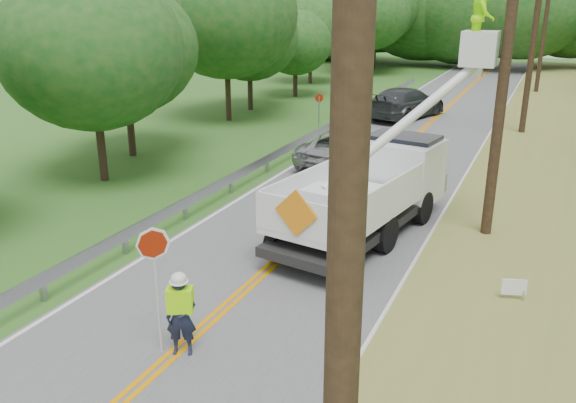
% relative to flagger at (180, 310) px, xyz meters
% --- Properties ---
extents(ground, '(140.00, 140.00, 0.00)m').
position_rel_flagger_xyz_m(ground, '(-0.15, -0.49, -0.99)').
color(ground, '#2E551D').
rests_on(ground, ground).
extents(road, '(7.20, 96.00, 0.03)m').
position_rel_flagger_xyz_m(road, '(-0.15, 13.51, -0.98)').
color(road, '#545457').
rests_on(road, ground).
extents(guardrail, '(0.18, 48.00, 0.77)m').
position_rel_flagger_xyz_m(guardrail, '(-4.16, 14.42, -0.43)').
color(guardrail, gray).
rests_on(guardrail, ground).
extents(utility_poles, '(1.60, 43.30, 10.00)m').
position_rel_flagger_xyz_m(utility_poles, '(4.85, 16.52, 4.28)').
color(utility_poles, black).
rests_on(utility_poles, ground).
extents(tall_grass_verge, '(7.00, 96.00, 0.30)m').
position_rel_flagger_xyz_m(tall_grass_verge, '(6.95, 13.51, -0.84)').
color(tall_grass_verge, olive).
rests_on(tall_grass_verge, ground).
extents(treeline_left, '(9.53, 55.60, 9.50)m').
position_rel_flagger_xyz_m(treeline_left, '(-10.80, 28.19, 4.21)').
color(treeline_left, '#332319').
rests_on(treeline_left, ground).
extents(treeline_horizon, '(57.67, 15.67, 12.21)m').
position_rel_flagger_xyz_m(treeline_horizon, '(0.37, 55.62, 4.51)').
color(treeline_horizon, '#0F4A15').
rests_on(treeline_horizon, ground).
extents(flagger, '(1.03, 0.69, 2.71)m').
position_rel_flagger_xyz_m(flagger, '(0.00, 0.00, 0.00)').
color(flagger, '#191E33').
rests_on(flagger, road).
extents(bucket_truck, '(5.03, 7.70, 7.15)m').
position_rel_flagger_xyz_m(bucket_truck, '(1.76, 8.41, 0.63)').
color(bucket_truck, black).
rests_on(bucket_truck, road).
extents(suv_silver, '(3.15, 5.72, 1.52)m').
position_rel_flagger_xyz_m(suv_silver, '(-1.67, 14.93, -0.21)').
color(suv_silver, '#A6A9AC').
rests_on(suv_silver, road).
extents(suv_darkgrey, '(4.17, 6.59, 1.78)m').
position_rel_flagger_xyz_m(suv_darkgrey, '(-1.84, 26.25, -0.08)').
color(suv_darkgrey, '#35383B').
rests_on(suv_darkgrey, road).
extents(stop_sign_permanent, '(0.41, 0.23, 2.11)m').
position_rel_flagger_xyz_m(stop_sign_permanent, '(-4.93, 20.06, 0.38)').
color(stop_sign_permanent, gray).
rests_on(stop_sign_permanent, ground).
extents(yard_sign, '(0.54, 0.19, 0.80)m').
position_rel_flagger_xyz_m(yard_sign, '(5.91, 4.56, -0.41)').
color(yard_sign, white).
rests_on(yard_sign, ground).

